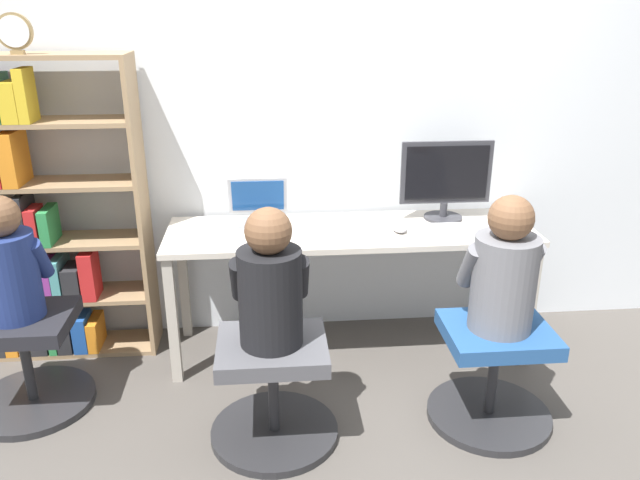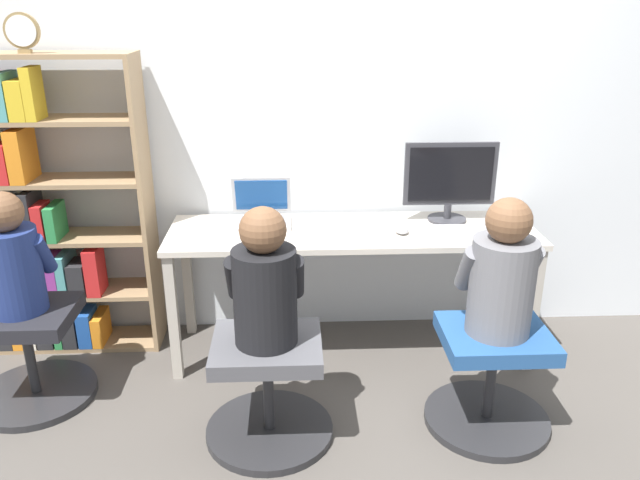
# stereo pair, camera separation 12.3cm
# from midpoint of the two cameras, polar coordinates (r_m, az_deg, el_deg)

# --- Properties ---
(ground_plane) EXTENTS (14.00, 14.00, 0.00)m
(ground_plane) POSITION_cam_midpoint_polar(r_m,az_deg,el_deg) (3.37, 4.28, -12.30)
(ground_plane) COLOR #4C4742
(wall_back) EXTENTS (10.00, 0.05, 2.60)m
(wall_back) POSITION_cam_midpoint_polar(r_m,az_deg,el_deg) (3.48, 3.67, 11.93)
(wall_back) COLOR silver
(wall_back) RESTS_ON ground_plane
(desk) EXTENTS (1.94, 0.56, 0.72)m
(desk) POSITION_cam_midpoint_polar(r_m,az_deg,el_deg) (3.32, 4.03, -0.31)
(desk) COLOR beige
(desk) RESTS_ON ground_plane
(desktop_monitor) EXTENTS (0.50, 0.21, 0.43)m
(desktop_monitor) POSITION_cam_midpoint_polar(r_m,az_deg,el_deg) (3.44, 12.80, 5.26)
(desktop_monitor) COLOR #333338
(desktop_monitor) RESTS_ON desk
(laptop) EXTENTS (0.32, 0.29, 0.23)m
(laptop) POSITION_cam_midpoint_polar(r_m,az_deg,el_deg) (3.39, -4.38, 2.45)
(laptop) COLOR #B7B7BC
(laptop) RESTS_ON desk
(keyboard) EXTENTS (0.45, 0.15, 0.03)m
(keyboard) POSITION_cam_midpoint_polar(r_m,az_deg,el_deg) (3.32, 13.54, 0.83)
(keyboard) COLOR #B2B2B7
(keyboard) RESTS_ON desk
(computer_mouse_by_keyboard) EXTENTS (0.07, 0.12, 0.04)m
(computer_mouse_by_keyboard) POSITION_cam_midpoint_polar(r_m,az_deg,el_deg) (3.27, 8.53, 0.95)
(computer_mouse_by_keyboard) COLOR #99999E
(computer_mouse_by_keyboard) RESTS_ON desk
(office_chair_left) EXTENTS (0.58, 0.58, 0.49)m
(office_chair_left) POSITION_cam_midpoint_polar(r_m,az_deg,el_deg) (3.03, 16.51, -11.95)
(office_chair_left) COLOR #262628
(office_chair_left) RESTS_ON ground_plane
(office_chair_right) EXTENTS (0.58, 0.58, 0.49)m
(office_chair_right) POSITION_cam_midpoint_polar(r_m,az_deg,el_deg) (2.84, -3.48, -13.37)
(office_chair_right) COLOR #262628
(office_chair_right) RESTS_ON ground_plane
(person_at_monitor) EXTENTS (0.34, 0.30, 0.61)m
(person_at_monitor) POSITION_cam_midpoint_polar(r_m,az_deg,el_deg) (2.79, 17.56, -3.08)
(person_at_monitor) COLOR slate
(person_at_monitor) RESTS_ON office_chair_left
(person_at_laptop) EXTENTS (0.33, 0.29, 0.60)m
(person_at_laptop) POSITION_cam_midpoint_polar(r_m,az_deg,el_deg) (2.59, -3.73, -4.04)
(person_at_laptop) COLOR black
(person_at_laptop) RESTS_ON office_chair_right
(bookshelf) EXTENTS (0.91, 0.28, 1.61)m
(bookshelf) POSITION_cam_midpoint_polar(r_m,az_deg,el_deg) (3.62, -23.11, 1.42)
(bookshelf) COLOR #997A56
(bookshelf) RESTS_ON ground_plane
(desk_clock) EXTENTS (0.17, 0.03, 0.19)m
(desk_clock) POSITION_cam_midpoint_polar(r_m,az_deg,el_deg) (3.36, -24.62, 16.92)
(desk_clock) COLOR olive
(desk_clock) RESTS_ON bookshelf
(office_chair_side) EXTENTS (0.58, 0.58, 0.49)m
(office_chair_side) POSITION_cam_midpoint_polar(r_m,az_deg,el_deg) (3.36, -24.07, -9.52)
(office_chair_side) COLOR #262628
(office_chair_side) RESTS_ON ground_plane
(person_near_shelf) EXTENTS (0.31, 0.27, 0.58)m
(person_near_shelf) POSITION_cam_midpoint_polar(r_m,az_deg,el_deg) (3.15, -25.38, -1.61)
(person_near_shelf) COLOR navy
(person_near_shelf) RESTS_ON office_chair_side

